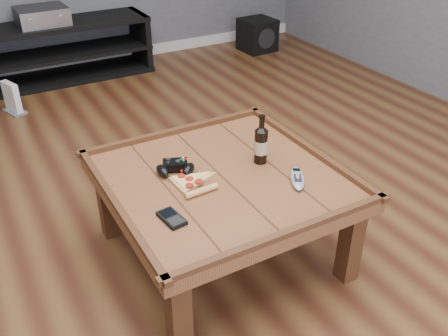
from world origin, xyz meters
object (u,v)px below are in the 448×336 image
game_console (12,99)px  subwoofer (257,35)px  coffee_table (222,187)px  av_receiver (42,16)px  beer_bottle (261,144)px  pizza_slice (191,182)px  game_controller (175,168)px  remote_control (297,178)px  smartphone (172,218)px  media_console (69,51)px

game_console → subwoofer: bearing=-11.2°
coffee_table → av_receiver: size_ratio=2.52×
av_receiver → subwoofer: size_ratio=1.22×
beer_bottle → pizza_slice: beer_bottle is taller
game_controller → remote_control: game_controller is taller
beer_bottle → coffee_table: bearing=-174.1°
beer_bottle → game_console: bearing=110.2°
beer_bottle → pizza_slice: (-0.37, -0.01, -0.09)m
beer_bottle → smartphone: beer_bottle is taller
pizza_slice → av_receiver: (-0.02, 2.74, 0.11)m
pizza_slice → subwoofer: bearing=48.9°
remote_control → subwoofer: (1.60, 2.79, -0.31)m
media_console → subwoofer: bearing=-4.9°
game_console → beer_bottle: bearing=-89.6°
game_controller → beer_bottle: bearing=6.7°
smartphone → game_console: smartphone is taller
remote_control → game_controller: bearing=174.5°
media_console → beer_bottle: size_ratio=5.90×
coffee_table → remote_control: 0.34m
remote_control → av_receiver: bearing=130.2°
media_console → game_controller: bearing=-93.6°
subwoofer → beer_bottle: bearing=-125.8°
media_console → beer_bottle: beer_bottle is taller
coffee_table → smartphone: size_ratio=7.56×
pizza_slice → smartphone: bearing=-136.2°
game_controller → game_console: size_ratio=0.75×
smartphone → game_console: 2.44m
pizza_slice → smartphone: (-0.18, -0.19, -0.00)m
remote_control → game_console: (-0.86, 2.42, -0.35)m
av_receiver → media_console: bearing=0.4°
game_controller → pizza_slice: (0.02, -0.12, -0.02)m
game_controller → av_receiver: 2.61m
beer_bottle → av_receiver: (-0.39, 2.72, 0.02)m
subwoofer → remote_control: bearing=-122.9°
media_console → beer_bottle: (0.22, -2.73, 0.30)m
coffee_table → game_controller: (-0.16, 0.13, 0.08)m
av_receiver → beer_bottle: bearing=-83.2°
smartphone → remote_control: (0.59, -0.01, 0.01)m
smartphone → subwoofer: 3.55m
beer_bottle → smartphone: bearing=-159.3°
game_controller → remote_control: size_ratio=0.94×
smartphone → remote_control: remote_control is taller
pizza_slice → subwoofer: 3.29m
media_console → remote_control: size_ratio=7.27×
pizza_slice → game_console: bearing=98.2°
media_console → smartphone: bearing=-96.3°
av_receiver → game_console: 0.81m
media_console → av_receiver: size_ratio=3.42×
beer_bottle → remote_control: bearing=-77.0°
coffee_table → subwoofer: size_ratio=3.07×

